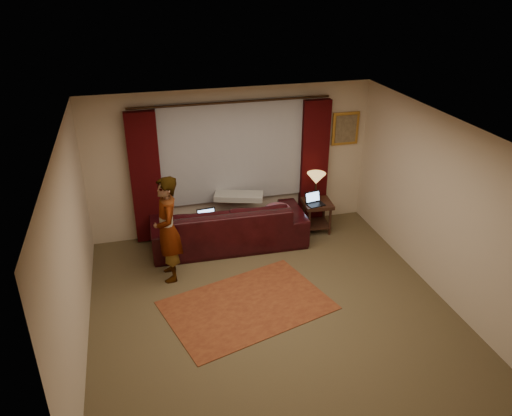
{
  "coord_description": "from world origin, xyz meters",
  "views": [
    {
      "loc": [
        -1.66,
        -5.54,
        4.41
      ],
      "look_at": [
        0.1,
        1.2,
        1.0
      ],
      "focal_mm": 35.0,
      "sensor_mm": 36.0,
      "label": 1
    }
  ],
  "objects_px": {
    "sofa": "(228,216)",
    "tiffany_lamp": "(316,187)",
    "laptop_table": "(316,199)",
    "laptop_sofa": "(208,218)",
    "person": "(168,230)",
    "end_table": "(317,216)"
  },
  "relations": [
    {
      "from": "sofa",
      "to": "tiffany_lamp",
      "type": "distance_m",
      "value": 1.66
    },
    {
      "from": "tiffany_lamp",
      "to": "laptop_table",
      "type": "distance_m",
      "value": 0.24
    },
    {
      "from": "laptop_sofa",
      "to": "person",
      "type": "relative_size",
      "value": 0.2
    },
    {
      "from": "sofa",
      "to": "tiffany_lamp",
      "type": "xyz_separation_m",
      "value": [
        1.63,
        0.13,
        0.31
      ]
    },
    {
      "from": "sofa",
      "to": "laptop_table",
      "type": "bearing_deg",
      "value": -179.66
    },
    {
      "from": "laptop_sofa",
      "to": "laptop_table",
      "type": "xyz_separation_m",
      "value": [
        1.95,
        0.16,
        0.04
      ]
    },
    {
      "from": "sofa",
      "to": "end_table",
      "type": "height_order",
      "value": "sofa"
    },
    {
      "from": "laptop_table",
      "to": "tiffany_lamp",
      "type": "bearing_deg",
      "value": 61.21
    },
    {
      "from": "tiffany_lamp",
      "to": "laptop_sofa",
      "type": "bearing_deg",
      "value": -170.7
    },
    {
      "from": "sofa",
      "to": "person",
      "type": "height_order",
      "value": "person"
    },
    {
      "from": "sofa",
      "to": "end_table",
      "type": "distance_m",
      "value": 1.67
    },
    {
      "from": "end_table",
      "to": "tiffany_lamp",
      "type": "bearing_deg",
      "value": 111.05
    },
    {
      "from": "laptop_sofa",
      "to": "laptop_table",
      "type": "height_order",
      "value": "laptop_table"
    },
    {
      "from": "laptop_table",
      "to": "person",
      "type": "relative_size",
      "value": 0.19
    },
    {
      "from": "sofa",
      "to": "end_table",
      "type": "xyz_separation_m",
      "value": [
        1.65,
        0.07,
        -0.24
      ]
    },
    {
      "from": "laptop_sofa",
      "to": "laptop_table",
      "type": "bearing_deg",
      "value": 0.43
    },
    {
      "from": "tiffany_lamp",
      "to": "person",
      "type": "distance_m",
      "value": 2.86
    },
    {
      "from": "laptop_table",
      "to": "person",
      "type": "height_order",
      "value": "person"
    },
    {
      "from": "laptop_table",
      "to": "person",
      "type": "xyz_separation_m",
      "value": [
        -2.66,
        -0.75,
        0.15
      ]
    },
    {
      "from": "tiffany_lamp",
      "to": "person",
      "type": "relative_size",
      "value": 0.32
    },
    {
      "from": "sofa",
      "to": "laptop_sofa",
      "type": "bearing_deg",
      "value": 28.96
    },
    {
      "from": "end_table",
      "to": "person",
      "type": "distance_m",
      "value": 2.92
    }
  ]
}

